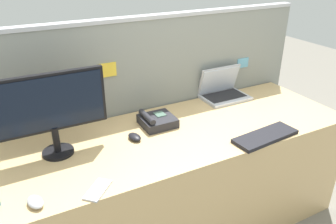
{
  "coord_description": "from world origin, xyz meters",
  "views": [
    {
      "loc": [
        -0.82,
        -1.52,
        1.74
      ],
      "look_at": [
        0.0,
        0.05,
        0.87
      ],
      "focal_mm": 35.7,
      "sensor_mm": 36.0,
      "label": 1
    }
  ],
  "objects_px": {
    "desktop_monitor": "(50,107)",
    "computer_mouse_right_hand": "(35,202)",
    "keyboard_main": "(265,136)",
    "computer_mouse_left_hand": "(135,137)",
    "desk_phone": "(157,121)",
    "cell_phone_silver_slab": "(98,190)",
    "laptop": "(222,90)"
  },
  "relations": [
    {
      "from": "desktop_monitor",
      "to": "computer_mouse_right_hand",
      "type": "bearing_deg",
      "value": -114.0
    },
    {
      "from": "keyboard_main",
      "to": "computer_mouse_right_hand",
      "type": "bearing_deg",
      "value": 173.87
    },
    {
      "from": "computer_mouse_left_hand",
      "to": "keyboard_main",
      "type": "bearing_deg",
      "value": -35.75
    },
    {
      "from": "desk_phone",
      "to": "computer_mouse_left_hand",
      "type": "relative_size",
      "value": 2.03
    },
    {
      "from": "desktop_monitor",
      "to": "desk_phone",
      "type": "relative_size",
      "value": 2.79
    },
    {
      "from": "keyboard_main",
      "to": "computer_mouse_left_hand",
      "type": "distance_m",
      "value": 0.76
    },
    {
      "from": "computer_mouse_right_hand",
      "to": "cell_phone_silver_slab",
      "type": "xyz_separation_m",
      "value": [
        0.26,
        -0.03,
        -0.01
      ]
    },
    {
      "from": "laptop",
      "to": "keyboard_main",
      "type": "distance_m",
      "value": 0.62
    },
    {
      "from": "desktop_monitor",
      "to": "computer_mouse_left_hand",
      "type": "xyz_separation_m",
      "value": [
        0.42,
        -0.06,
        -0.25
      ]
    },
    {
      "from": "desk_phone",
      "to": "laptop",
      "type": "bearing_deg",
      "value": 15.4
    },
    {
      "from": "computer_mouse_right_hand",
      "to": "cell_phone_silver_slab",
      "type": "relative_size",
      "value": 0.65
    },
    {
      "from": "cell_phone_silver_slab",
      "to": "keyboard_main",
      "type": "bearing_deg",
      "value": 44.92
    },
    {
      "from": "desk_phone",
      "to": "keyboard_main",
      "type": "relative_size",
      "value": 0.5
    },
    {
      "from": "desktop_monitor",
      "to": "cell_phone_silver_slab",
      "type": "xyz_separation_m",
      "value": [
        0.1,
        -0.41,
        -0.27
      ]
    },
    {
      "from": "keyboard_main",
      "to": "cell_phone_silver_slab",
      "type": "height_order",
      "value": "keyboard_main"
    },
    {
      "from": "laptop",
      "to": "desk_phone",
      "type": "bearing_deg",
      "value": -164.6
    },
    {
      "from": "laptop",
      "to": "computer_mouse_right_hand",
      "type": "xyz_separation_m",
      "value": [
        -1.4,
        -0.58,
        -0.04
      ]
    },
    {
      "from": "computer_mouse_right_hand",
      "to": "keyboard_main",
      "type": "bearing_deg",
      "value": -16.27
    },
    {
      "from": "desktop_monitor",
      "to": "computer_mouse_left_hand",
      "type": "distance_m",
      "value": 0.49
    },
    {
      "from": "desk_phone",
      "to": "keyboard_main",
      "type": "bearing_deg",
      "value": -41.64
    },
    {
      "from": "keyboard_main",
      "to": "computer_mouse_right_hand",
      "type": "relative_size",
      "value": 4.1
    },
    {
      "from": "computer_mouse_left_hand",
      "to": "cell_phone_silver_slab",
      "type": "relative_size",
      "value": 0.65
    },
    {
      "from": "cell_phone_silver_slab",
      "to": "desktop_monitor",
      "type": "bearing_deg",
      "value": 147.66
    },
    {
      "from": "computer_mouse_left_hand",
      "to": "computer_mouse_right_hand",
      "type": "bearing_deg",
      "value": -161.19
    },
    {
      "from": "computer_mouse_left_hand",
      "to": "desk_phone",
      "type": "bearing_deg",
      "value": 17.99
    },
    {
      "from": "keyboard_main",
      "to": "computer_mouse_right_hand",
      "type": "xyz_separation_m",
      "value": [
        -1.27,
        0.02,
        0.01
      ]
    },
    {
      "from": "desk_phone",
      "to": "keyboard_main",
      "type": "distance_m",
      "value": 0.66
    },
    {
      "from": "computer_mouse_right_hand",
      "to": "computer_mouse_left_hand",
      "type": "xyz_separation_m",
      "value": [
        0.59,
        0.31,
        0.0
      ]
    },
    {
      "from": "desktop_monitor",
      "to": "computer_mouse_right_hand",
      "type": "relative_size",
      "value": 5.65
    },
    {
      "from": "keyboard_main",
      "to": "computer_mouse_left_hand",
      "type": "relative_size",
      "value": 4.1
    },
    {
      "from": "desktop_monitor",
      "to": "laptop",
      "type": "height_order",
      "value": "desktop_monitor"
    },
    {
      "from": "laptop",
      "to": "computer_mouse_right_hand",
      "type": "distance_m",
      "value": 1.51
    }
  ]
}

